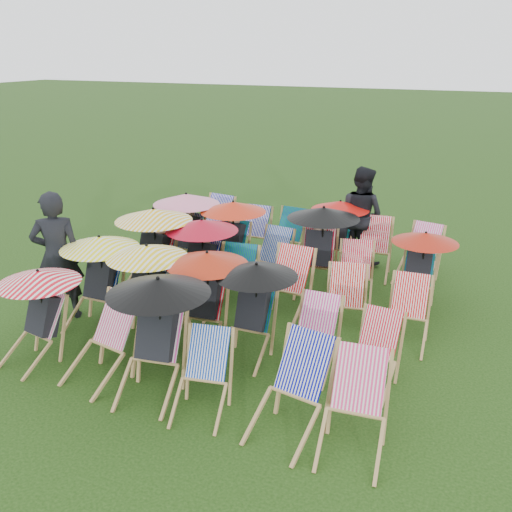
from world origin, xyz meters
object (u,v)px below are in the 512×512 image
at_px(deckchair_29, 419,255).
at_px(deckchair_5, 354,409).
at_px(person_left, 57,256).
at_px(deckchair_0, 35,315).
at_px(person_rear, 361,215).

bearing_deg(deckchair_29, deckchair_5, -77.11).
bearing_deg(person_left, deckchair_0, 82.97).
xyz_separation_m(person_left, person_rear, (3.43, 3.97, -0.06)).
relative_size(deckchair_29, person_rear, 0.53).
bearing_deg(deckchair_29, person_rear, 169.33).
relative_size(deckchair_5, person_left, 0.50).
bearing_deg(person_rear, deckchair_29, 176.83).
bearing_deg(person_rear, person_left, 68.53).
relative_size(deckchair_0, deckchair_5, 1.26).
bearing_deg(person_left, deckchair_5, 130.11).
bearing_deg(deckchair_5, deckchair_29, 86.27).
distance_m(person_left, person_rear, 5.24).
xyz_separation_m(deckchair_0, deckchair_29, (3.97, 4.60, -0.17)).
bearing_deg(deckchair_0, person_rear, 71.76).
height_order(deckchair_29, person_left, person_left).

